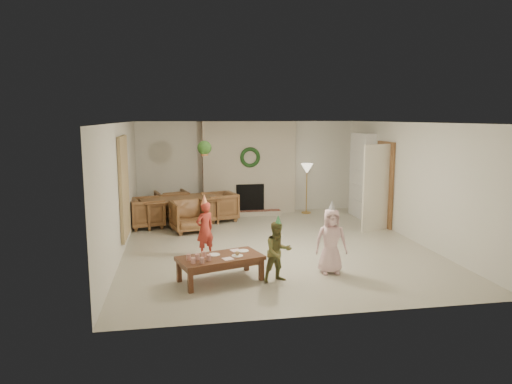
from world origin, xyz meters
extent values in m
plane|color=#B7B29E|center=(0.00, 0.00, 0.00)|extent=(7.00, 7.00, 0.00)
plane|color=white|center=(0.00, 0.00, 2.50)|extent=(7.00, 7.00, 0.00)
plane|color=silver|center=(0.00, 3.50, 1.25)|extent=(7.00, 0.00, 7.00)
plane|color=silver|center=(0.00, -3.50, 1.25)|extent=(7.00, 0.00, 7.00)
plane|color=silver|center=(-3.00, 0.00, 1.25)|extent=(0.00, 7.00, 7.00)
plane|color=silver|center=(3.00, 0.00, 1.25)|extent=(0.00, 7.00, 7.00)
cube|color=#531916|center=(0.00, 3.30, 1.25)|extent=(2.50, 0.40, 2.50)
cube|color=maroon|center=(0.00, 2.95, 0.06)|extent=(1.60, 0.30, 0.12)
cube|color=black|center=(0.00, 3.12, 0.45)|extent=(0.75, 0.12, 0.75)
torus|color=#153915|center=(0.00, 3.07, 1.55)|extent=(0.54, 0.10, 0.54)
cylinder|color=gold|center=(1.55, 3.00, 0.01)|extent=(0.26, 0.26, 0.03)
cylinder|color=gold|center=(1.55, 3.00, 0.64)|extent=(0.03, 0.03, 1.23)
cone|color=beige|center=(1.55, 3.00, 1.23)|extent=(0.33, 0.33, 0.27)
cube|color=white|center=(2.84, 2.30, 1.10)|extent=(0.30, 1.00, 2.20)
cube|color=white|center=(2.82, 2.30, 0.45)|extent=(0.30, 0.92, 0.03)
cube|color=white|center=(2.82, 2.30, 0.85)|extent=(0.30, 0.92, 0.03)
cube|color=white|center=(2.82, 2.30, 1.25)|extent=(0.30, 0.92, 0.03)
cube|color=white|center=(2.82, 2.30, 1.65)|extent=(0.30, 0.92, 0.03)
cube|color=red|center=(2.80, 2.15, 0.59)|extent=(0.20, 0.40, 0.24)
cube|color=#295B97|center=(2.80, 2.35, 0.99)|extent=(0.20, 0.44, 0.24)
cube|color=#AC8025|center=(2.80, 2.20, 1.38)|extent=(0.20, 0.36, 0.22)
cube|color=brown|center=(2.96, 1.20, 1.02)|extent=(0.05, 0.86, 2.04)
cube|color=beige|center=(2.58, 0.82, 1.00)|extent=(0.77, 0.32, 2.00)
cube|color=tan|center=(-2.96, 0.20, 1.25)|extent=(0.06, 1.20, 2.00)
imported|color=brown|center=(-1.88, 2.22, 0.33)|extent=(2.07, 1.47, 0.66)
imported|color=brown|center=(-1.67, 1.42, 0.36)|extent=(0.95, 0.97, 0.73)
imported|color=brown|center=(-2.08, 3.01, 0.36)|extent=(0.95, 0.97, 0.73)
imported|color=brown|center=(-2.67, 2.01, 0.36)|extent=(0.97, 0.95, 0.73)
imported|color=brown|center=(-0.89, 2.47, 0.36)|extent=(0.97, 0.95, 0.73)
cylinder|color=tan|center=(-1.30, 1.50, 2.15)|extent=(0.01, 0.01, 0.70)
cylinder|color=#A86536|center=(-1.30, 1.50, 1.80)|extent=(0.16, 0.16, 0.12)
sphere|color=#254E1A|center=(-1.30, 1.50, 1.92)|extent=(0.32, 0.32, 0.32)
cube|color=brown|center=(-1.28, -1.95, 0.38)|extent=(1.47, 1.04, 0.06)
cube|color=brown|center=(-1.28, -1.95, 0.31)|extent=(1.34, 0.91, 0.08)
cube|color=brown|center=(-1.77, -2.39, 0.17)|extent=(0.09, 0.09, 0.35)
cube|color=brown|center=(-0.63, -2.02, 0.17)|extent=(0.09, 0.09, 0.35)
cube|color=brown|center=(-1.94, -1.87, 0.17)|extent=(0.09, 0.09, 0.35)
cube|color=brown|center=(-0.79, -1.51, 0.17)|extent=(0.09, 0.09, 0.35)
cylinder|color=silver|center=(-1.72, -2.25, 0.45)|extent=(0.09, 0.09, 0.09)
cylinder|color=silver|center=(-1.79, -2.05, 0.45)|extent=(0.09, 0.09, 0.09)
cylinder|color=silver|center=(-1.59, -2.26, 0.45)|extent=(0.09, 0.09, 0.09)
cylinder|color=silver|center=(-1.65, -2.07, 0.45)|extent=(0.09, 0.09, 0.09)
cylinder|color=silver|center=(-1.48, -2.14, 0.45)|extent=(0.09, 0.09, 0.09)
cylinder|color=silver|center=(-1.54, -1.94, 0.45)|extent=(0.09, 0.09, 0.09)
cylinder|color=white|center=(-1.37, -1.85, 0.41)|extent=(0.23, 0.23, 0.01)
cylinder|color=white|center=(-1.01, -1.97, 0.41)|extent=(0.23, 0.23, 0.01)
cylinder|color=white|center=(-0.88, -1.71, 0.41)|extent=(0.23, 0.23, 0.01)
sphere|color=tan|center=(-1.01, -1.97, 0.45)|extent=(0.09, 0.09, 0.07)
cube|color=#FFBBC2|center=(-1.18, -2.11, 0.41)|extent=(0.19, 0.19, 0.01)
cube|color=#FFBBC2|center=(-1.00, -1.66, 0.41)|extent=(0.19, 0.19, 0.01)
imported|color=#A82F24|center=(-1.44, -0.56, 0.52)|extent=(0.46, 0.41, 1.05)
cone|color=#F4C651|center=(-1.44, -0.56, 1.09)|extent=(0.17, 0.17, 0.20)
imported|color=#935C28|center=(-0.38, -2.12, 0.49)|extent=(0.55, 0.47, 0.98)
cone|color=#45A15C|center=(-0.38, -2.12, 1.01)|extent=(0.13, 0.13, 0.16)
imported|color=#F9C7CC|center=(0.59, -1.87, 0.55)|extent=(0.58, 0.41, 1.10)
cone|color=silver|center=(0.59, -1.87, 1.15)|extent=(0.18, 0.18, 0.20)
camera|label=1|loc=(-1.93, -9.08, 2.60)|focal=32.53mm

